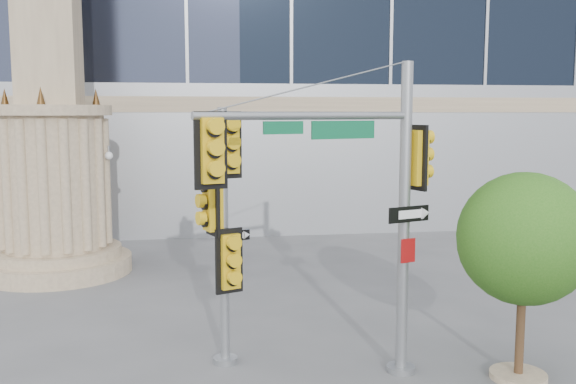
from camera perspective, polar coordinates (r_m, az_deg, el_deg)
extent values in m
plane|color=#545456|center=(12.21, 1.11, -16.46)|extent=(120.00, 120.00, 0.00)
cylinder|color=gray|center=(20.97, -19.74, -6.11)|extent=(4.40, 4.40, 0.50)
cylinder|color=gray|center=(20.88, -19.79, -5.04)|extent=(3.80, 3.80, 0.30)
cylinder|color=gray|center=(20.56, -20.04, 0.83)|extent=(3.00, 3.00, 4.00)
cylinder|color=gray|center=(20.45, -20.29, 6.83)|extent=(3.50, 3.50, 0.30)
cone|color=#472D14|center=(20.24, -16.70, 8.11)|extent=(0.24, 0.24, 0.50)
cone|color=#472D14|center=(20.76, -23.89, 7.77)|extent=(0.24, 0.24, 0.50)
cylinder|color=slate|center=(12.77, 9.99, -15.20)|extent=(0.54, 0.54, 0.12)
cylinder|color=slate|center=(11.99, 10.28, -2.55)|extent=(0.21, 0.21, 5.79)
cylinder|color=slate|center=(10.70, 1.85, 6.80)|extent=(3.87, 1.45, 0.14)
cube|color=#0A5B36|center=(11.04, 4.96, 5.53)|extent=(1.20, 0.44, 0.31)
cube|color=gold|center=(9.98, -6.90, 3.69)|extent=(0.59, 0.43, 1.21)
cube|color=gold|center=(12.03, 11.42, 3.01)|extent=(0.43, 0.59, 1.21)
cube|color=black|center=(11.87, 10.69, -1.95)|extent=(0.85, 0.32, 0.29)
cube|color=maroon|center=(11.99, 10.62, -5.14)|extent=(0.30, 0.13, 0.44)
cylinder|color=slate|center=(13.03, -5.59, -14.64)|extent=(0.48, 0.48, 0.12)
cylinder|color=slate|center=(12.35, -5.72, -4.11)|extent=(0.18, 0.18, 4.97)
cube|color=gold|center=(11.93, -5.39, 4.18)|extent=(0.61, 0.46, 1.24)
cube|color=gold|center=(12.14, -6.70, -0.98)|extent=(0.46, 0.61, 1.24)
cube|color=gold|center=(12.23, -5.27, -6.12)|extent=(0.61, 0.46, 1.24)
cube|color=black|center=(12.30, -4.73, -3.90)|extent=(0.58, 0.26, 0.20)
cylinder|color=gray|center=(13.00, 19.78, -15.10)|extent=(1.03, 1.03, 0.11)
cylinder|color=#382314|center=(12.68, 19.96, -11.02)|extent=(0.16, 0.16, 2.06)
sphere|color=#245A14|center=(12.29, 20.28, -3.90)|extent=(2.40, 2.40, 2.40)
sphere|color=#245A14|center=(12.85, 21.62, -5.05)|extent=(1.49, 1.49, 1.49)
sphere|color=#245A14|center=(11.91, 19.19, -5.59)|extent=(1.26, 1.26, 1.26)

